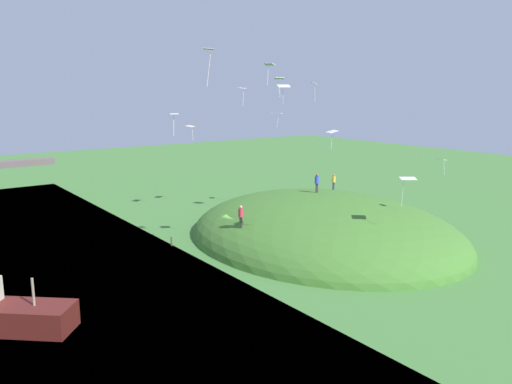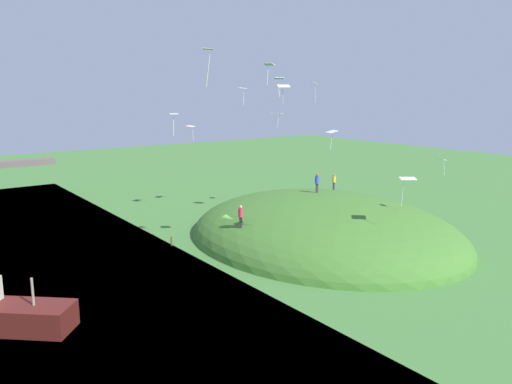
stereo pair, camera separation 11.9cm
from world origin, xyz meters
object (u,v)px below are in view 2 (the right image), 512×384
person_with_child (241,214)px  kite_3 (269,66)px  kite_2 (284,87)px  kite_4 (279,80)px  kite_8 (208,52)px  kite_9 (442,161)px  kite_6 (407,180)px  kite_5 (314,85)px  mooring_post (172,241)px  kite_7 (191,127)px  kite_10 (243,89)px  kite_11 (331,132)px  person_walking_path (317,181)px  person_near_shore (334,180)px  kite_0 (174,116)px  kite_1 (276,114)px

person_with_child → kite_3: size_ratio=1.20×
kite_2 → kite_3: size_ratio=0.93×
kite_3 → kite_4: bearing=-108.5°
kite_8 → kite_9: bearing=-11.1°
kite_3 → kite_6: 12.78m
kite_5 → mooring_post: bearing=-179.6°
kite_7 → kite_9: size_ratio=1.26×
kite_10 → kite_11: 19.77m
person_walking_path → kite_3: kite_3 is taller
person_near_shore → kite_0: (-18.61, -2.16, 6.92)m
kite_2 → kite_8: kite_8 is taller
kite_0 → kite_4: 8.28m
kite_2 → kite_10: kite_2 is taller
kite_8 → kite_10: kite_8 is taller
kite_3 → kite_6: kite_3 is taller
mooring_post → kite_7: bearing=51.6°
kite_5 → kite_6: size_ratio=0.93×
person_near_shore → kite_9: 13.34m
kite_6 → kite_4: bearing=149.7°
kite_0 → kite_6: (12.73, -11.07, -4.44)m
kite_2 → kite_1: bearing=53.8°
person_with_child → kite_7: 16.20m
kite_4 → kite_2: bearing=45.5°
person_near_shore → kite_1: size_ratio=1.08×
person_near_shore → kite_3: (-13.26, -6.51, 10.45)m
kite_3 → kite_2: bearing=10.5°
kite_4 → kite_6: size_ratio=0.62×
kite_7 → kite_10: 6.72m
kite_4 → kite_8: bearing=-173.4°
kite_8 → kite_10: bearing=50.0°
person_walking_path → kite_3: 14.31m
kite_3 → kite_6: bearing=-42.3°
kite_8 → mooring_post: (2.96, 11.58, -14.90)m
kite_2 → kite_7: 18.06m
kite_4 → kite_8: (-5.89, -0.68, 1.53)m
person_with_child → person_near_shore: bearing=-112.5°
person_near_shore → mooring_post: person_near_shore is taller
kite_3 → kite_5: (12.63, 9.00, -1.17)m
person_walking_path → mooring_post: person_walking_path is taller
kite_6 → kite_8: kite_8 is taller
person_walking_path → kite_7: (-5.80, 13.15, 4.46)m
kite_2 → kite_6: size_ratio=0.66×
person_near_shore → kite_1: (-4.07, 4.18, 6.49)m
kite_6 → kite_7: (-3.93, 24.53, 2.58)m
kite_6 → kite_0: bearing=139.0°
kite_1 → kite_9: 17.51m
kite_1 → kite_6: (-1.81, -17.40, -4.02)m
kite_11 → person_near_shore: bearing=44.1°
person_near_shore → kite_2: (-11.68, -6.22, 9.00)m
kite_0 → kite_8: size_ratio=0.73×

